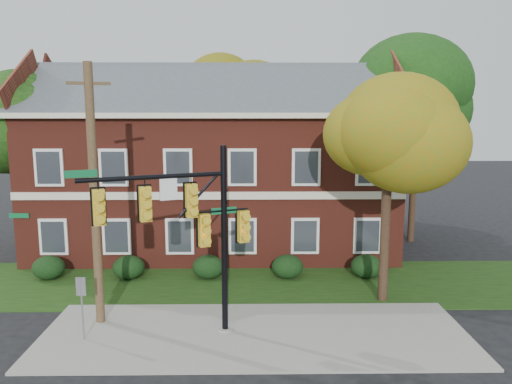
{
  "coord_description": "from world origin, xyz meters",
  "views": [
    {
      "loc": [
        -0.19,
        -14.48,
        7.27
      ],
      "look_at": [
        0.06,
        3.0,
        4.46
      ],
      "focal_mm": 35.0,
      "sensor_mm": 36.0,
      "label": 1
    }
  ],
  "objects_px": {
    "tree_left_rear": "(18,124)",
    "tree_far_rear": "(242,88)",
    "apartment_building": "(215,156)",
    "tree_right_rear": "(425,96)",
    "hedge_far_left": "(49,268)",
    "sign_post": "(82,298)",
    "hedge_center": "(208,267)",
    "utility_pole": "(94,196)",
    "tree_near_right": "(396,129)",
    "hedge_left": "(129,267)",
    "hedge_far_right": "(366,266)",
    "traffic_signal": "(190,222)",
    "hedge_right": "(288,267)"
  },
  "relations": [
    {
      "from": "traffic_signal",
      "to": "utility_pole",
      "type": "relative_size",
      "value": 0.7
    },
    {
      "from": "hedge_center",
      "to": "hedge_far_right",
      "type": "relative_size",
      "value": 1.0
    },
    {
      "from": "hedge_left",
      "to": "tree_left_rear",
      "type": "relative_size",
      "value": 0.16
    },
    {
      "from": "tree_far_rear",
      "to": "utility_pole",
      "type": "xyz_separation_m",
      "value": [
        -4.7,
        -17.79,
        -4.34
      ]
    },
    {
      "from": "tree_left_rear",
      "to": "tree_far_rear",
      "type": "distance_m",
      "value": 14.4
    },
    {
      "from": "hedge_right",
      "to": "utility_pole",
      "type": "relative_size",
      "value": 0.16
    },
    {
      "from": "hedge_far_right",
      "to": "tree_left_rear",
      "type": "distance_m",
      "value": 18.3
    },
    {
      "from": "sign_post",
      "to": "traffic_signal",
      "type": "bearing_deg",
      "value": 4.01
    },
    {
      "from": "apartment_building",
      "to": "tree_right_rear",
      "type": "relative_size",
      "value": 1.77
    },
    {
      "from": "hedge_far_right",
      "to": "sign_post",
      "type": "xyz_separation_m",
      "value": [
        -10.5,
        -6.08,
        0.93
      ]
    },
    {
      "from": "hedge_far_left",
      "to": "hedge_left",
      "type": "height_order",
      "value": "same"
    },
    {
      "from": "tree_left_rear",
      "to": "hedge_far_right",
      "type": "bearing_deg",
      "value": -13.89
    },
    {
      "from": "tree_right_rear",
      "to": "tree_far_rear",
      "type": "distance_m",
      "value": 12.2
    },
    {
      "from": "hedge_right",
      "to": "sign_post",
      "type": "xyz_separation_m",
      "value": [
        -7.0,
        -6.08,
        0.93
      ]
    },
    {
      "from": "hedge_far_left",
      "to": "hedge_far_right",
      "type": "bearing_deg",
      "value": 0.0
    },
    {
      "from": "hedge_left",
      "to": "tree_left_rear",
      "type": "bearing_deg",
      "value": 146.41
    },
    {
      "from": "tree_near_right",
      "to": "apartment_building",
      "type": "bearing_deg",
      "value": 131.77
    },
    {
      "from": "tree_far_rear",
      "to": "sign_post",
      "type": "xyz_separation_m",
      "value": [
        -4.84,
        -19.17,
        -7.39
      ]
    },
    {
      "from": "hedge_center",
      "to": "tree_right_rear",
      "type": "distance_m",
      "value": 14.94
    },
    {
      "from": "hedge_far_left",
      "to": "tree_right_rear",
      "type": "relative_size",
      "value": 0.13
    },
    {
      "from": "hedge_right",
      "to": "hedge_left",
      "type": "bearing_deg",
      "value": 180.0
    },
    {
      "from": "apartment_building",
      "to": "sign_post",
      "type": "relative_size",
      "value": 8.79
    },
    {
      "from": "hedge_left",
      "to": "traffic_signal",
      "type": "bearing_deg",
      "value": -59.61
    },
    {
      "from": "hedge_far_right",
      "to": "traffic_signal",
      "type": "bearing_deg",
      "value": -139.96
    },
    {
      "from": "hedge_left",
      "to": "hedge_far_right",
      "type": "relative_size",
      "value": 1.0
    },
    {
      "from": "hedge_far_right",
      "to": "tree_far_rear",
      "type": "height_order",
      "value": "tree_far_rear"
    },
    {
      "from": "hedge_right",
      "to": "sign_post",
      "type": "relative_size",
      "value": 0.65
    },
    {
      "from": "tree_near_right",
      "to": "tree_far_rear",
      "type": "bearing_deg",
      "value": 110.27
    },
    {
      "from": "hedge_right",
      "to": "utility_pole",
      "type": "distance_m",
      "value": 9.22
    },
    {
      "from": "hedge_far_left",
      "to": "sign_post",
      "type": "bearing_deg",
      "value": -60.06
    },
    {
      "from": "hedge_right",
      "to": "hedge_far_right",
      "type": "height_order",
      "value": "same"
    },
    {
      "from": "tree_far_rear",
      "to": "traffic_signal",
      "type": "distance_m",
      "value": 19.69
    },
    {
      "from": "tree_far_rear",
      "to": "hedge_right",
      "type": "bearing_deg",
      "value": -80.64
    },
    {
      "from": "hedge_right",
      "to": "tree_near_right",
      "type": "xyz_separation_m",
      "value": [
        3.72,
        -2.83,
        6.14
      ]
    },
    {
      "from": "hedge_center",
      "to": "utility_pole",
      "type": "height_order",
      "value": "utility_pole"
    },
    {
      "from": "hedge_center",
      "to": "tree_near_right",
      "type": "height_order",
      "value": "tree_near_right"
    },
    {
      "from": "tree_right_rear",
      "to": "sign_post",
      "type": "height_order",
      "value": "tree_right_rear"
    },
    {
      "from": "hedge_right",
      "to": "tree_far_rear",
      "type": "height_order",
      "value": "tree_far_rear"
    },
    {
      "from": "tree_near_right",
      "to": "utility_pole",
      "type": "height_order",
      "value": "utility_pole"
    },
    {
      "from": "apartment_building",
      "to": "tree_near_right",
      "type": "height_order",
      "value": "apartment_building"
    },
    {
      "from": "tree_near_right",
      "to": "tree_right_rear",
      "type": "height_order",
      "value": "tree_right_rear"
    },
    {
      "from": "hedge_far_left",
      "to": "tree_right_rear",
      "type": "xyz_separation_m",
      "value": [
        18.31,
        6.11,
        7.6
      ]
    },
    {
      "from": "hedge_center",
      "to": "tree_far_rear",
      "type": "bearing_deg",
      "value": 84.15
    },
    {
      "from": "hedge_left",
      "to": "hedge_center",
      "type": "xyz_separation_m",
      "value": [
        3.5,
        0.0,
        0.0
      ]
    },
    {
      "from": "hedge_far_right",
      "to": "utility_pole",
      "type": "distance_m",
      "value": 12.05
    },
    {
      "from": "hedge_left",
      "to": "hedge_right",
      "type": "height_order",
      "value": "same"
    },
    {
      "from": "hedge_far_right",
      "to": "hedge_far_left",
      "type": "bearing_deg",
      "value": 180.0
    },
    {
      "from": "hedge_left",
      "to": "tree_right_rear",
      "type": "distance_m",
      "value": 17.74
    },
    {
      "from": "tree_left_rear",
      "to": "tree_far_rear",
      "type": "height_order",
      "value": "tree_far_rear"
    },
    {
      "from": "hedge_right",
      "to": "tree_near_right",
      "type": "distance_m",
      "value": 7.72
    }
  ]
}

